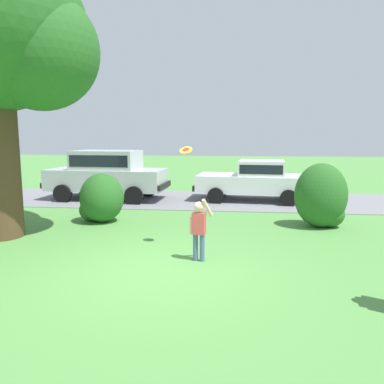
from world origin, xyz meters
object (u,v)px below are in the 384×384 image
at_px(parked_sedan, 255,179).
at_px(child_thrower, 199,226).
at_px(frisbee, 186,150).
at_px(parked_suv, 107,172).

height_order(parked_sedan, child_thrower, parked_sedan).
distance_m(parked_sedan, frisbee, 6.80).
bearing_deg(child_thrower, parked_sedan, 78.65).
bearing_deg(parked_suv, frisbee, -57.24).
xyz_separation_m(parked_sedan, frisbee, (-1.84, -6.40, 1.34)).
distance_m(parked_suv, child_thrower, 8.20).
relative_size(child_thrower, frisbee, 4.30).
distance_m(child_thrower, frisbee, 1.76).
xyz_separation_m(child_thrower, frisbee, (-0.38, 0.90, 1.47)).
relative_size(parked_sedan, parked_suv, 0.95).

